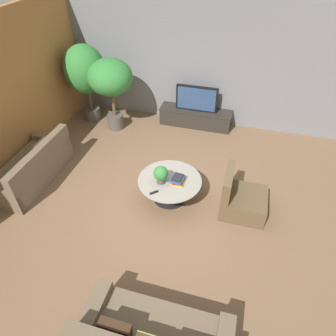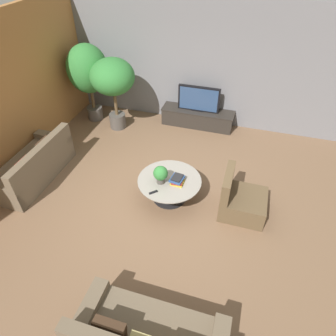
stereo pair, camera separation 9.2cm
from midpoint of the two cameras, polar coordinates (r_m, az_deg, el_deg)
The scene contains 12 objects.
ground_plane at distance 5.84m, azimuth -2.39°, elevation -6.32°, with size 24.00×24.00×0.00m, color brown.
back_wall_stone at distance 7.69m, azimuth 5.08°, elevation 19.12°, with size 7.40×0.12×3.00m, color slate.
media_console at distance 7.94m, azimuth 4.91°, elevation 9.63°, with size 1.85×0.50×0.44m.
television at distance 7.69m, azimuth 5.13°, elevation 13.00°, with size 1.04×0.13×0.64m.
coffee_table at distance 5.68m, azimuth -0.13°, elevation -3.27°, with size 1.20×1.20×0.45m.
couch_by_wall at distance 6.73m, azimuth -24.79°, elevation -0.10°, with size 0.84×1.88×0.84m.
armchair_wicker at distance 5.63m, azimuth 13.23°, elevation -5.87°, with size 0.80×0.76×0.86m.
potted_palm_tall at distance 7.97m, azimuth -15.84°, elevation 17.25°, with size 1.01×1.01×1.98m.
potted_palm_corner at distance 7.44m, azimuth -11.27°, elevation 16.09°, with size 1.06×1.06×1.80m.
potted_plant_tabletop at distance 5.41m, azimuth -1.85°, elevation -1.16°, with size 0.27×0.27×0.36m.
book_stack at distance 5.50m, azimuth 1.36°, elevation -2.26°, with size 0.26×0.29×0.13m.
remote_black at distance 5.35m, azimuth -3.18°, elevation -4.68°, with size 0.04×0.16×0.02m, color black.
Camera 1 is at (1.28, -3.83, 4.21)m, focal length 32.00 mm.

